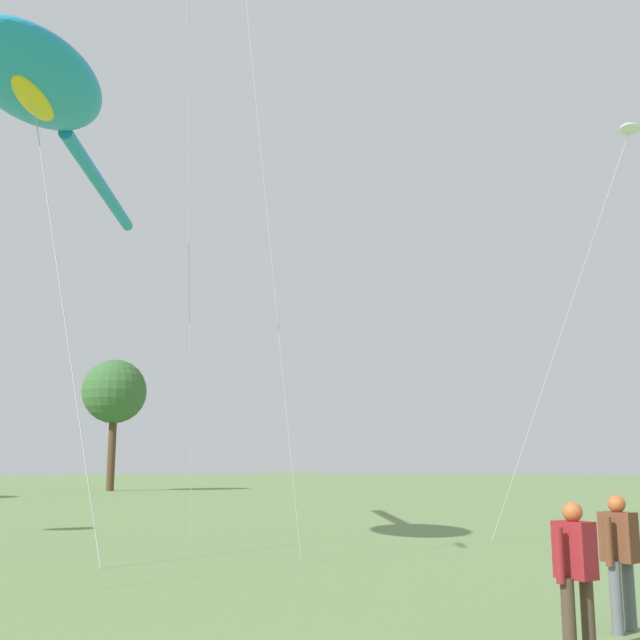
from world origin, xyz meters
TOP-DOWN VIEW (x-y plane):
  - big_show_kite at (1.37, 15.67)m, footprint 10.60×10.41m
  - person_photographer at (0.94, 2.88)m, footprint 0.55×0.44m
  - person_navy_jacket at (2.56, 3.06)m, footprint 0.57×0.43m
  - small_kite_delta_white at (13.35, 6.45)m, footprint 2.38×3.89m
  - tree_pine_center at (28.12, 52.76)m, footprint 5.02×5.02m

SIDE VIEW (x-z plane):
  - person_photographer at x=0.94m, z-range 0.12..1.68m
  - person_navy_jacket at x=2.56m, z-range 0.12..1.70m
  - tree_pine_center at x=28.12m, z-range 2.51..12.71m
  - small_kite_delta_white at x=13.35m, z-range 5.07..16.10m
  - big_show_kite at x=1.37m, z-range 5.04..16.24m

